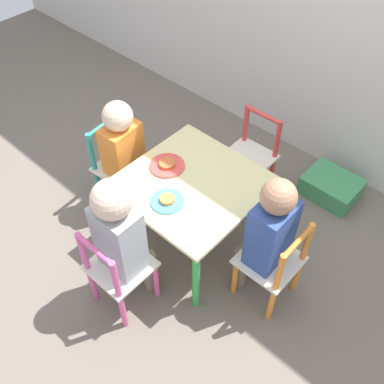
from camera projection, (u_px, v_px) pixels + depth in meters
ground_plane at (192, 238)px, 2.46m from camera, size 6.00×6.00×0.00m
kids_table at (192, 191)px, 2.18m from camera, size 0.63×0.63×0.44m
chair_teal at (120, 167)px, 2.48m from camera, size 0.28×0.28×0.51m
chair_pink at (118, 271)px, 2.02m from camera, size 0.26×0.26×0.51m
chair_orange at (274, 264)px, 2.05m from camera, size 0.26×0.26×0.51m
chair_red at (250, 157)px, 2.53m from camera, size 0.27×0.27×0.51m
child_left at (125, 149)px, 2.34m from camera, size 0.22×0.21×0.69m
child_front at (122, 234)px, 1.89m from camera, size 0.20×0.22×0.78m
child_right at (268, 231)px, 1.93m from camera, size 0.21×0.20×0.75m
plate_left at (167, 165)px, 2.21m from camera, size 0.18×0.18×0.03m
plate_front at (167, 201)px, 2.05m from camera, size 0.16×0.16×0.03m
storage_bin at (331, 187)px, 2.64m from camera, size 0.31×0.25×0.12m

